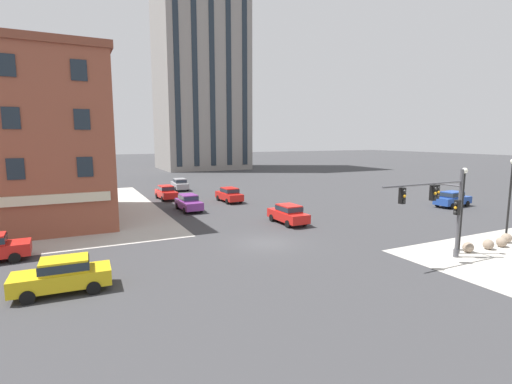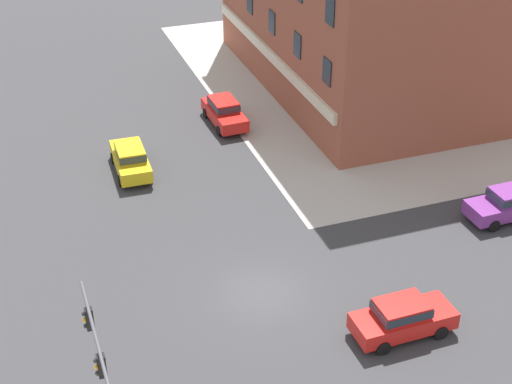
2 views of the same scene
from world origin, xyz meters
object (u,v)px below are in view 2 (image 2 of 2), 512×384
at_px(car_main_southbound_far, 224,111).
at_px(car_main_mid, 509,202).
at_px(car_cross_far, 402,317).
at_px(car_cross_westbound, 130,158).

bearing_deg(car_main_southbound_far, car_main_mid, 34.60).
distance_m(car_main_southbound_far, car_main_mid, 18.69).
bearing_deg(car_main_southbound_far, car_cross_far, 2.74).
bearing_deg(car_main_southbound_far, car_cross_westbound, -59.19).
height_order(car_cross_westbound, car_main_mid, same).
distance_m(car_main_mid, car_cross_far, 11.37).
bearing_deg(car_main_mid, car_cross_far, -57.44).
height_order(car_cross_westbound, car_cross_far, same).
distance_m(car_cross_westbound, car_cross_far, 19.12).
xyz_separation_m(car_cross_westbound, car_cross_far, (17.39, 7.95, 0.00)).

